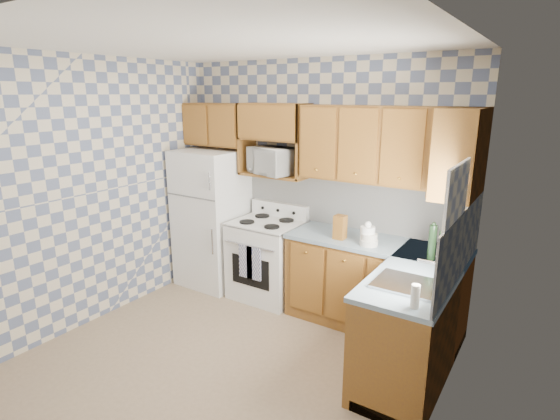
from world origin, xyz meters
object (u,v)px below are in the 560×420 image
Objects in this scene: stove_body at (267,260)px; electric_kettle at (367,236)px; microwave at (273,161)px; refrigerator at (212,218)px.

stove_body is 5.01× the size of electric_kettle.
microwave is 1.40m from electric_kettle.
microwave is 3.01× the size of electric_kettle.
electric_kettle is (2.06, -0.09, 0.17)m from refrigerator.
refrigerator is 0.89m from stove_body.
microwave reaches higher than electric_kettle.
refrigerator is 1.87× the size of stove_body.
microwave is at bearing 88.50° from stove_body.
electric_kettle is at bearing -2.42° from refrigerator.
microwave is at bearing 169.30° from electric_kettle.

